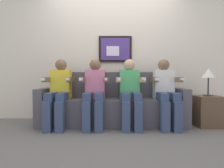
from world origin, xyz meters
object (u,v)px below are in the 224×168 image
object	(u,v)px
person_leftmost	(59,90)
table_lamp	(208,74)
person_right_center	(130,90)
side_table_right	(207,111)
person_left_center	(94,90)
couch	(112,106)
person_rightmost	(165,90)

from	to	relation	value
person_leftmost	table_lamp	size ratio (longest dim) A/B	2.41
person_right_center	side_table_right	xyz separation A→B (m)	(1.29, 0.06, -0.36)
person_left_center	side_table_right	distance (m)	1.89
couch	table_lamp	world-z (taller)	table_lamp
table_lamp	person_rightmost	bearing A→B (deg)	-174.75
person_right_center	side_table_right	bearing A→B (deg)	2.74
couch	table_lamp	bearing A→B (deg)	-3.69
person_right_center	couch	bearing A→B (deg)	149.54
person_right_center	side_table_right	world-z (taller)	person_right_center
person_rightmost	side_table_right	xyz separation A→B (m)	(0.71, 0.06, -0.36)
person_right_center	person_rightmost	bearing A→B (deg)	0.00
person_left_center	person_rightmost	xyz separation A→B (m)	(1.15, 0.00, 0.00)
person_leftmost	person_right_center	world-z (taller)	same
person_rightmost	table_lamp	distance (m)	0.77
side_table_right	couch	bearing A→B (deg)	176.09
person_rightmost	table_lamp	size ratio (longest dim) A/B	2.41
side_table_right	table_lamp	bearing A→B (deg)	18.78
person_rightmost	table_lamp	bearing A→B (deg)	5.25
person_leftmost	person_left_center	distance (m)	0.57
side_table_right	person_rightmost	bearing A→B (deg)	-175.05
person_leftmost	person_rightmost	size ratio (longest dim) A/B	1.00
person_left_center	person_right_center	size ratio (longest dim) A/B	1.00
person_leftmost	person_rightmost	world-z (taller)	same
couch	person_rightmost	bearing A→B (deg)	-11.09
person_leftmost	side_table_right	size ratio (longest dim) A/B	2.22
side_table_right	table_lamp	size ratio (longest dim) A/B	1.09
person_left_center	person_right_center	distance (m)	0.57
couch	person_rightmost	size ratio (longest dim) A/B	2.20
person_left_center	side_table_right	world-z (taller)	person_left_center
couch	table_lamp	distance (m)	1.68
person_leftmost	table_lamp	bearing A→B (deg)	1.56
couch	person_right_center	world-z (taller)	person_right_center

